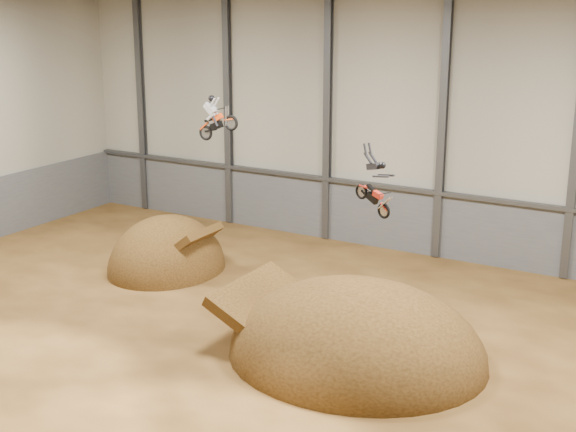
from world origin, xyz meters
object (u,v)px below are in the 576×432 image
(takeoff_ramp, at_px, (167,270))
(landing_ramp, at_px, (356,357))
(fmx_rider_a, at_px, (220,113))
(fmx_rider_b, at_px, (371,180))

(takeoff_ramp, relative_size, landing_ramp, 0.64)
(fmx_rider_a, bearing_deg, takeoff_ramp, -179.98)
(fmx_rider_a, height_order, fmx_rider_b, fmx_rider_a)
(fmx_rider_a, xyz_separation_m, fmx_rider_b, (9.57, -4.18, -1.22))
(landing_ramp, xyz_separation_m, fmx_rider_b, (0.32, 0.25, 7.08))
(takeoff_ramp, bearing_deg, fmx_rider_b, -17.65)
(landing_ramp, bearing_deg, fmx_rider_b, 38.04)
(fmx_rider_a, distance_m, fmx_rider_b, 10.52)
(takeoff_ramp, height_order, fmx_rider_a, fmx_rider_a)
(takeoff_ramp, height_order, fmx_rider_b, fmx_rider_b)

